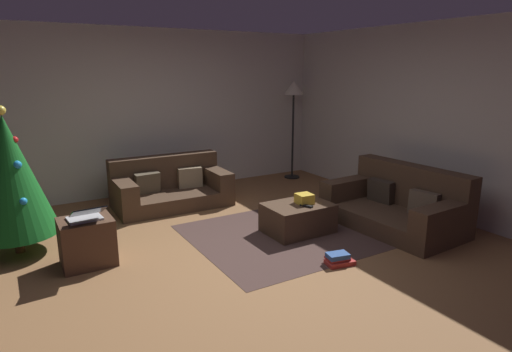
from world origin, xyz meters
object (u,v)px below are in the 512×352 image
Objects in this scene: couch_left at (170,187)px; ottoman at (298,218)px; gift_box at (304,199)px; christmas_tree at (10,176)px; side_table at (87,242)px; laptop at (86,216)px; book_stack at (339,259)px; couch_right at (398,205)px; tv_remote at (306,206)px; corner_lamp at (294,96)px.

ottoman is (0.98, -1.89, -0.09)m from couch_left.
gift_box is (1.06, -1.90, 0.15)m from couch_left.
christmas_tree is 3.11× the size of side_table.
couch_left is 1.03× the size of christmas_tree.
couch_left reaches higher than side_table.
book_stack is at bearing -29.66° from laptop.
couch_right is 9.15× the size of gift_box.
gift_box is (0.08, -0.02, 0.24)m from ottoman.
couch_right is 3.80× the size of laptop.
side_table is at bearing 171.18° from gift_box.
tv_remote is at bearing -81.26° from ottoman.
laptop is at bearing 172.95° from ottoman.
tv_remote is at bearing -21.77° from christmas_tree.
gift_box reaches higher than book_stack.
ottoman is 0.50× the size of christmas_tree.
corner_lamp is (1.47, 2.32, 1.09)m from gift_box.
side_table is (-2.42, 0.37, 0.07)m from ottoman.
side_table is 1.64× the size of book_stack.
side_table reaches higher than tv_remote.
christmas_tree reaches higher than couch_left.
ottoman is 2.52× the size of book_stack.
side_table is (0.60, -0.71, -0.63)m from christmas_tree.
corner_lamp reaches higher than side_table.
corner_lamp reaches higher than laptop.
couch_left is 2.97m from book_stack.
corner_lamp is at bearing 33.57° from tv_remote.
side_table is at bearing 93.80° from laptop.
gift_box reaches higher than ottoman.
christmas_tree is at bearing 160.37° from ottoman.
christmas_tree is at bearing 144.17° from book_stack.
corner_lamp is (1.54, 2.30, 1.33)m from ottoman.
tv_remote is at bearing -10.15° from laptop.
couch_left is at bearing 117.45° from ottoman.
corner_lamp reaches higher than couch_right.
side_table is at bearing 143.81° from tv_remote.
book_stack is at bearing -100.53° from ottoman.
ottoman is 4.23× the size of gift_box.
christmas_tree is (-3.04, 1.21, 0.50)m from tv_remote.
christmas_tree is at bearing -164.94° from corner_lamp.
book_stack is at bearing -30.95° from side_table.
book_stack is (2.84, -2.05, -0.82)m from christmas_tree.
corner_lamp reaches higher than couch_left.
couch_right is 10.83× the size of tv_remote.
couch_left is 3.64× the size of laptop.
side_table is (-1.44, -1.52, -0.02)m from couch_left.
couch_left is 2.26m from tv_remote.
ottoman is at bearing 166.55° from gift_box.
christmas_tree is at bearing 160.52° from gift_box.
book_stack is (0.80, -2.86, -0.21)m from couch_left.
laptop is (-1.43, -1.59, 0.28)m from couch_left.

